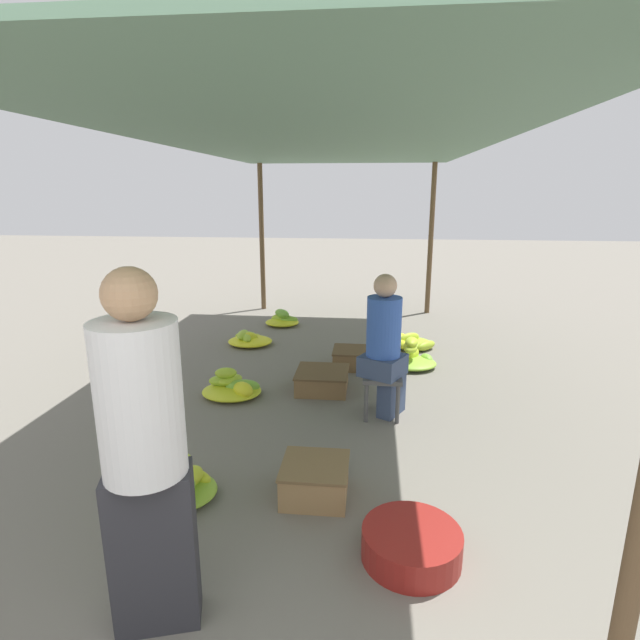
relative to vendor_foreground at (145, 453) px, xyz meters
The scene contains 16 objects.
canopy_post_back_left 6.44m from the vendor_foreground, 97.90° to the left, with size 0.08×0.08×2.40m, color brown.
canopy_post_back_right 6.65m from the vendor_foreground, 73.53° to the left, with size 0.08×0.08×2.40m, color brown.
canopy_tarp 3.44m from the vendor_foreground, 80.66° to the left, with size 3.17×7.06×0.04m, color #567A60.
vendor_foreground is the anchor object (origin of this frame).
stool 2.63m from the vendor_foreground, 65.36° to the left, with size 0.34×0.34×0.39m.
vendor_seated 2.59m from the vendor_foreground, 65.11° to the left, with size 0.46×0.46×1.29m.
basin_black 1.54m from the vendor_foreground, 23.76° to the left, with size 0.55×0.55×0.17m.
banana_pile_left_0 1.26m from the vendor_foreground, 107.04° to the left, with size 0.56×0.49×0.24m.
banana_pile_left_1 2.77m from the vendor_foreground, 98.18° to the left, with size 0.59×0.51×0.29m.
banana_pile_left_2 4.45m from the vendor_foreground, 98.42° to the left, with size 0.58×0.56×0.18m.
banana_pile_left_3 5.39m from the vendor_foreground, 93.87° to the left, with size 0.50×0.48×0.25m.
banana_pile_right_0 4.02m from the vendor_foreground, 68.97° to the left, with size 0.67×0.51×0.35m.
banana_pile_right_1 4.73m from the vendor_foreground, 71.64° to the left, with size 0.64×0.61×0.19m.
crate_near 3.02m from the vendor_foreground, 80.52° to the left, with size 0.52×0.52×0.21m.
crate_mid 1.44m from the vendor_foreground, 59.78° to the left, with size 0.44×0.44×0.24m.
crate_far 3.76m from the vendor_foreground, 78.22° to the left, with size 0.43×0.43×0.21m.
Camera 1 is at (0.46, -1.25, 1.97)m, focal length 28.00 mm.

